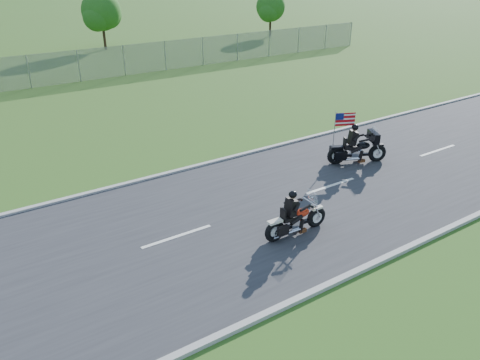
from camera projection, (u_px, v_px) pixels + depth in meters
ground at (235, 218)px, 14.52m from camera, size 420.00×420.00×0.00m
road at (235, 218)px, 14.51m from camera, size 120.00×8.00×0.04m
curb_north at (177, 171)px, 17.55m from camera, size 120.00×0.18×0.12m
curb_south at (324, 287)px, 11.45m from camera, size 120.00×0.18×0.12m
tree_fence_near at (102, 13)px, 38.83m from camera, size 3.52×3.28×4.75m
tree_fence_far at (271, 8)px, 45.33m from camera, size 3.08×2.87×4.20m
motorcycle_lead at (295, 221)px, 13.50m from camera, size 2.17×0.54×1.46m
motorcycle_follow at (357, 150)px, 18.12m from camera, size 2.26×1.28×2.01m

